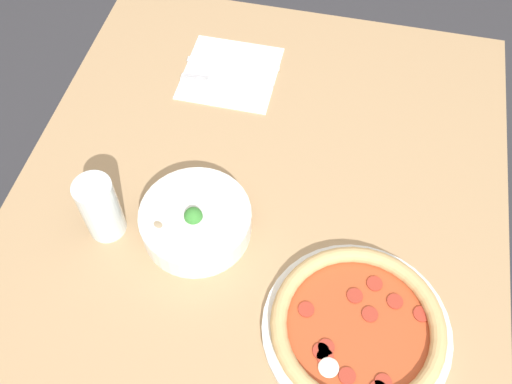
# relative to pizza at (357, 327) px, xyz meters

# --- Properties ---
(ground_plane) EXTENTS (8.00, 8.00, 0.00)m
(ground_plane) POSITION_rel_pizza_xyz_m (0.07, 0.21, -0.76)
(ground_plane) COLOR #333338
(dining_table) EXTENTS (1.35, 0.90, 0.74)m
(dining_table) POSITION_rel_pizza_xyz_m (0.07, 0.21, -0.11)
(dining_table) COLOR tan
(dining_table) RESTS_ON ground_plane
(pizza) EXTENTS (0.30, 0.30, 0.04)m
(pizza) POSITION_rel_pizza_xyz_m (0.00, 0.00, 0.00)
(pizza) COLOR white
(pizza) RESTS_ON dining_table
(bowl) EXTENTS (0.19, 0.19, 0.07)m
(bowl) POSITION_rel_pizza_xyz_m (0.12, 0.30, 0.01)
(bowl) COLOR white
(bowl) RESTS_ON dining_table
(napkin) EXTENTS (0.20, 0.20, 0.00)m
(napkin) POSITION_rel_pizza_xyz_m (0.51, 0.33, -0.02)
(napkin) COLOR white
(napkin) RESTS_ON dining_table
(fork) EXTENTS (0.02, 0.20, 0.00)m
(fork) POSITION_rel_pizza_xyz_m (0.48, 0.33, -0.01)
(fork) COLOR silver
(fork) RESTS_ON napkin
(knife) EXTENTS (0.02, 0.20, 0.01)m
(knife) POSITION_rel_pizza_xyz_m (0.54, 0.33, -0.01)
(knife) COLOR silver
(knife) RESTS_ON napkin
(glass) EXTENTS (0.07, 0.07, 0.13)m
(glass) POSITION_rel_pizza_xyz_m (0.09, 0.45, 0.05)
(glass) COLOR silver
(glass) RESTS_ON dining_table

